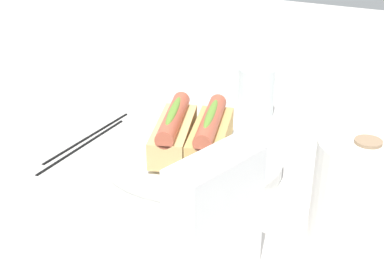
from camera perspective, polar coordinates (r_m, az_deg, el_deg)
The scene contains 9 objects.
ground_plane at distance 0.84m, azimuth 0.61°, elevation -2.25°, with size 2.40×2.40×0.00m, color beige.
serving_bowl at distance 0.81m, azimuth 0.00°, elevation -2.19°, with size 0.27×0.27×0.03m.
hotdog_front at distance 0.79m, azimuth -1.96°, elevation 0.67°, with size 0.16×0.10×0.06m.
hotdog_back at distance 0.78m, azimuth 1.98°, elevation 0.36°, with size 0.16×0.09×0.06m.
water_glass at distance 0.99m, azimuth 6.76°, elevation 4.58°, with size 0.07×0.07×0.09m.
paper_towel_roll at distance 0.66m, azimuth 17.42°, elevation -5.72°, with size 0.11×0.11×0.13m.
napkin_box at distance 0.56m, azimuth 2.42°, elevation -8.97°, with size 0.11×0.04×0.15m, color white.
chopstick_near at distance 0.89m, azimuth -11.50°, elevation -0.80°, with size 0.01×0.01×0.22m, color black.
chopstick_far at distance 0.92m, azimuth -10.94°, elevation 0.10°, with size 0.01×0.01×0.22m, color black.
Camera 1 is at (0.66, 0.34, 0.40)m, focal length 50.24 mm.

